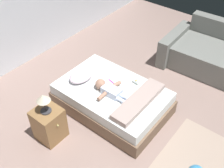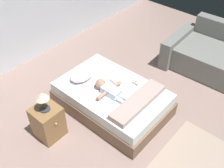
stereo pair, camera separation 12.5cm
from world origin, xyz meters
name	(u,v)px [view 1 (the left image)]	position (x,y,z in m)	size (l,w,h in m)	color
ground_plane	(148,140)	(0.00, 0.00, 0.00)	(8.00, 8.00, 0.00)	gray
bed	(112,99)	(0.18, 0.82, 0.20)	(1.12, 1.72, 0.42)	brown
pillow	(81,75)	(0.07, 1.36, 0.48)	(0.44, 0.31, 0.12)	silver
baby	(109,90)	(0.09, 0.80, 0.48)	(0.50, 0.62, 0.16)	silver
toothbrush	(111,81)	(0.31, 0.95, 0.43)	(0.05, 0.13, 0.02)	#BD2AA9
couch	(219,57)	(2.25, -0.08, 0.28)	(1.23, 1.97, 0.79)	slate
nightstand	(49,124)	(-0.82, 1.16, 0.26)	(0.37, 0.40, 0.52)	olive
lamp	(43,100)	(-0.82, 1.16, 0.75)	(0.19, 0.19, 0.30)	#333338
blanket	(139,101)	(0.18, 0.33, 0.46)	(1.01, 0.27, 0.09)	#AD978F
baby_bottle	(136,82)	(0.52, 0.61, 0.45)	(0.07, 0.11, 0.08)	white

